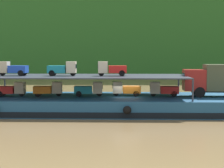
{
  "coord_description": "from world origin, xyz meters",
  "views": [
    {
      "loc": [
        -0.38,
        -33.95,
        5.33
      ],
      "look_at": [
        -1.42,
        0.0,
        2.7
      ],
      "focal_mm": 56.55,
      "sensor_mm": 36.0,
      "label": 1
    }
  ],
  "objects": [
    {
      "name": "mini_truck_upper_fore",
      "position": [
        -1.45,
        -0.23,
        4.19
      ],
      "size": [
        2.79,
        1.28,
        1.38
      ],
      "color": "red",
      "rests_on": "cargo_rack"
    },
    {
      "name": "mini_truck_lower_aft",
      "position": [
        -7.61,
        0.04,
        2.19
      ],
      "size": [
        2.8,
        1.3,
        1.38
      ],
      "color": "orange",
      "rests_on": "cargo_barge"
    },
    {
      "name": "ground_plane",
      "position": [
        0.0,
        0.0,
        0.0
      ],
      "size": [
        400.0,
        400.0,
        0.0
      ],
      "primitive_type": "plane",
      "color": "brown"
    },
    {
      "name": "cargo_barge",
      "position": [
        0.0,
        -0.02,
        0.75
      ],
      "size": [
        28.17,
        9.21,
        1.5
      ],
      "color": "navy",
      "rests_on": "ground"
    },
    {
      "name": "mini_truck_lower_fore",
      "position": [
        -0.06,
        0.41,
        2.19
      ],
      "size": [
        2.77,
        1.24,
        1.38
      ],
      "color": "orange",
      "rests_on": "cargo_barge"
    },
    {
      "name": "mini_truck_lower_bow",
      "position": [
        3.58,
        0.22,
        2.19
      ],
      "size": [
        2.76,
        1.24,
        1.38
      ],
      "color": "red",
      "rests_on": "cargo_barge"
    },
    {
      "name": "covered_lorry",
      "position": [
        9.1,
        0.05,
        3.19
      ],
      "size": [
        7.92,
        2.54,
        3.1
      ],
      "color": "maroon",
      "rests_on": "cargo_barge"
    },
    {
      "name": "mini_truck_upper_stern",
      "position": [
        -11.04,
        -0.22,
        4.19
      ],
      "size": [
        2.76,
        1.24,
        1.38
      ],
      "color": "#1E47B7",
      "rests_on": "cargo_rack"
    },
    {
      "name": "mini_truck_lower_mid",
      "position": [
        -3.65,
        0.06,
        2.19
      ],
      "size": [
        2.79,
        1.29,
        1.38
      ],
      "color": "teal",
      "rests_on": "cargo_barge"
    },
    {
      "name": "cargo_rack",
      "position": [
        -3.8,
        0.0,
        3.44
      ],
      "size": [
        18.97,
        7.85,
        2.0
      ],
      "color": "#2D333D",
      "rests_on": "cargo_barge"
    },
    {
      "name": "mini_truck_upper_mid",
      "position": [
        -6.16,
        -0.24,
        4.19
      ],
      "size": [
        2.76,
        1.24,
        1.38
      ],
      "color": "teal",
      "rests_on": "cargo_rack"
    },
    {
      "name": "mini_truck_lower_stern",
      "position": [
        -11.18,
        -0.2,
        2.19
      ],
      "size": [
        2.77,
        1.25,
        1.38
      ],
      "color": "red",
      "rests_on": "cargo_barge"
    }
  ]
}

